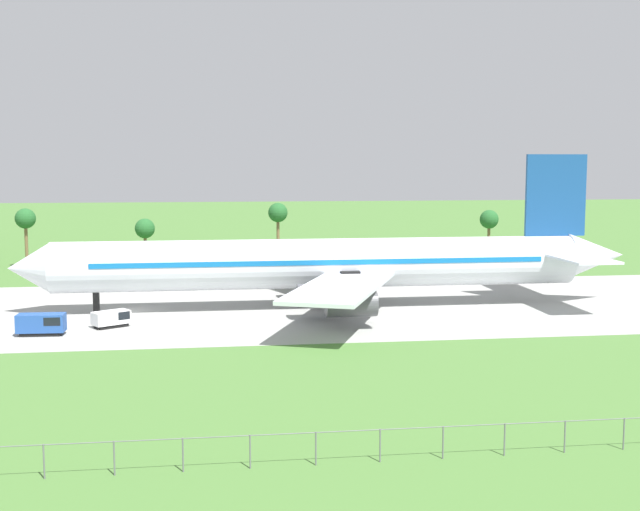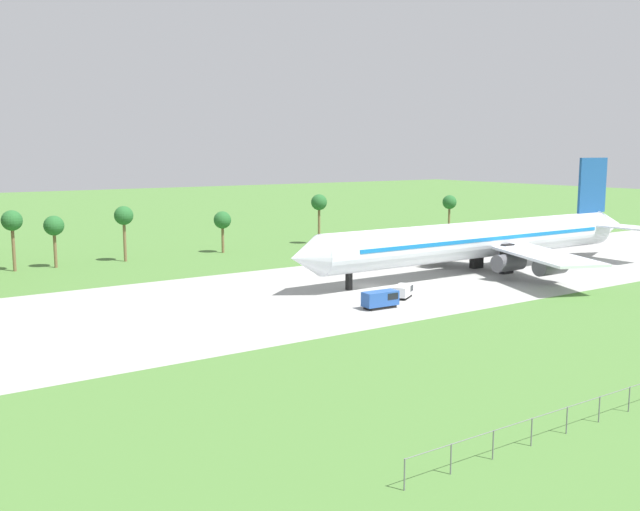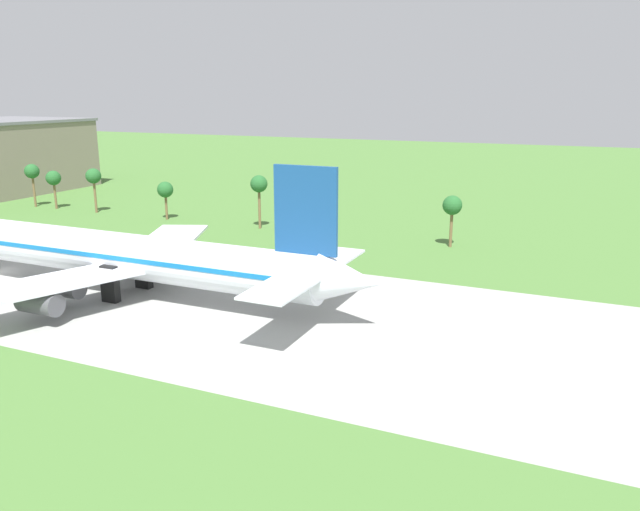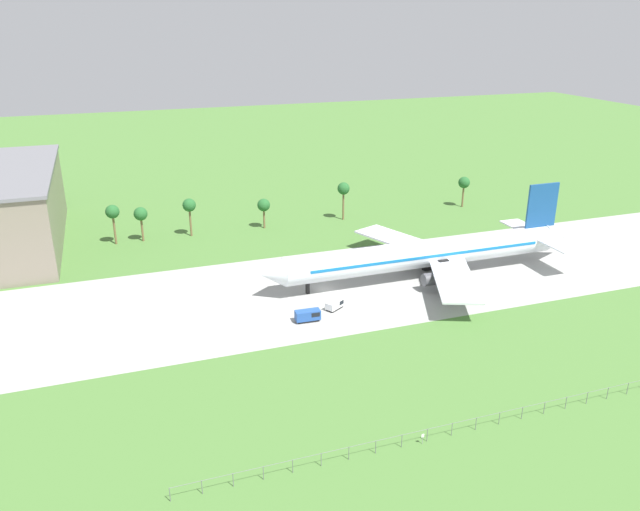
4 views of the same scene
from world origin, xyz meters
The scene contains 7 objects.
ground_plane centered at (0.00, 0.00, 0.00)m, with size 600.00×600.00×0.00m, color #477233.
taxiway_strip centered at (0.00, 0.00, 0.01)m, with size 320.00×44.00×0.02m.
jet_airliner centered at (25.29, -1.28, 5.72)m, with size 79.42×51.54×19.64m.
baggage_tug centered at (-1.34, -10.32, 1.02)m, with size 4.48×3.86×1.85m.
catering_van centered at (-8.25, -13.80, 1.27)m, with size 5.07×2.23×2.34m.
perimeter_fence centered at (0.00, -55.00, 1.45)m, with size 80.10×0.10×2.10m.
palm_tree_row centered at (-3.05, 45.63, 8.06)m, with size 108.94×3.60×11.32m.
Camera 1 is at (9.88, -101.79, 18.25)m, focal length 45.00 mm.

